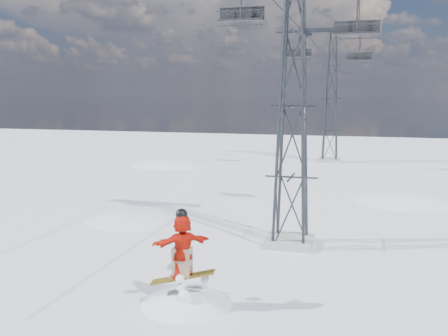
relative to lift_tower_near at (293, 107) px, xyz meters
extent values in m
plane|color=white|center=(-0.80, -8.00, -5.47)|extent=(120.00, 120.00, 0.00)
sphere|color=white|center=(-12.80, 20.00, -15.87)|extent=(22.00, 22.00, 22.00)
cube|color=#999999|center=(0.00, 0.00, -5.32)|extent=(1.80, 1.80, 0.30)
cube|color=#999999|center=(0.00, 25.00, -5.32)|extent=(1.80, 1.80, 0.30)
cube|color=#282B2F|center=(0.00, 25.00, 5.78)|extent=(5.00, 0.35, 0.35)
cube|color=#282B2F|center=(-2.20, 25.00, 5.58)|extent=(0.80, 0.25, 0.50)
cube|color=#282B2F|center=(2.20, 25.00, 5.58)|extent=(0.80, 0.25, 0.50)
cylinder|color=black|center=(-2.20, 11.50, 5.38)|extent=(0.06, 51.00, 0.06)
cylinder|color=black|center=(2.20, 11.50, 5.38)|extent=(0.06, 51.00, 0.06)
cube|color=#A17D15|center=(-2.09, -6.67, -4.55)|extent=(1.84, 0.57, 0.47)
imported|color=red|center=(-2.09, -6.67, -3.64)|extent=(1.64, 1.40, 1.78)
cube|color=#917959|center=(-2.09, -6.67, -4.12)|extent=(0.63, 0.60, 0.82)
sphere|color=black|center=(-2.09, -6.67, -2.77)|extent=(0.33, 0.33, 0.33)
cube|color=black|center=(-2.20, 0.59, 3.38)|extent=(1.82, 0.41, 0.07)
cube|color=black|center=(-2.20, 0.79, 3.66)|extent=(1.82, 0.05, 0.50)
cylinder|color=black|center=(-2.20, 0.36, 3.16)|extent=(1.82, 0.05, 0.05)
cylinder|color=black|center=(-2.20, 0.32, 3.70)|extent=(1.82, 0.05, 0.05)
cylinder|color=black|center=(2.20, 4.47, 4.28)|extent=(0.08, 0.08, 2.21)
cube|color=black|center=(2.20, 4.47, 3.17)|extent=(2.01, 0.45, 0.08)
cube|color=black|center=(2.20, 4.69, 3.47)|extent=(2.01, 0.06, 0.55)
cylinder|color=black|center=(2.20, 4.22, 2.92)|extent=(2.01, 0.06, 0.06)
cylinder|color=black|center=(2.20, 4.17, 3.52)|extent=(2.01, 0.05, 0.05)
cylinder|color=black|center=(-2.20, 19.15, 4.31)|extent=(0.08, 0.08, 2.15)
cube|color=black|center=(-2.20, 19.15, 3.24)|extent=(1.95, 0.44, 0.08)
cube|color=black|center=(-2.20, 19.37, 3.53)|extent=(1.95, 0.06, 0.54)
cylinder|color=black|center=(-2.20, 18.91, 2.99)|extent=(1.95, 0.06, 0.06)
cylinder|color=black|center=(-2.20, 18.86, 3.58)|extent=(1.95, 0.05, 0.05)
cylinder|color=black|center=(2.20, 23.05, 4.26)|extent=(0.08, 0.08, 2.24)
cube|color=black|center=(2.20, 23.05, 3.14)|extent=(2.04, 0.46, 0.08)
cube|color=black|center=(2.20, 23.27, 3.45)|extent=(2.04, 0.06, 0.56)
cylinder|color=black|center=(2.20, 22.79, 2.89)|extent=(2.04, 0.06, 0.06)
cylinder|color=black|center=(2.20, 22.74, 3.50)|extent=(2.04, 0.05, 0.05)
camera|label=1|loc=(2.53, -19.18, 0.54)|focal=40.00mm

